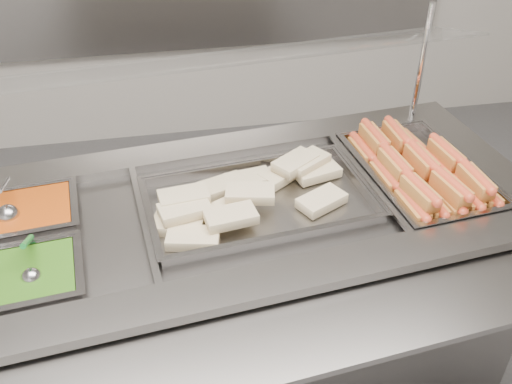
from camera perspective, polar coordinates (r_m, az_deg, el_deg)
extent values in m
cube|color=slate|center=(2.04, -1.35, -11.17)|extent=(1.84, 0.93, 0.85)
cube|color=gray|center=(1.49, 2.08, -8.80)|extent=(1.85, 0.33, 0.03)
cube|color=gray|center=(2.02, -4.20, 4.43)|extent=(1.85, 0.33, 0.03)
cube|color=gray|center=(2.09, 21.72, 3.02)|extent=(0.19, 0.57, 0.03)
cube|color=black|center=(1.81, -1.49, -4.05)|extent=(1.64, 0.73, 0.02)
cube|color=gray|center=(1.87, 11.00, 1.34)|extent=(0.08, 0.56, 0.01)
cube|color=gray|center=(1.70, -11.17, -2.65)|extent=(0.08, 0.56, 0.01)
cube|color=gray|center=(1.41, 4.21, -14.19)|extent=(1.78, 0.44, 0.02)
cylinder|color=silver|center=(2.17, 16.23, 12.25)|extent=(0.02, 0.02, 0.43)
cube|color=silver|center=(1.72, -3.62, 13.15)|extent=(1.64, 0.46, 0.08)
cube|color=#AE3009|center=(1.85, -22.03, -2.62)|extent=(0.30, 0.25, 0.09)
cube|color=#15550D|center=(1.63, -22.24, -8.59)|extent=(0.30, 0.25, 0.09)
cube|color=#B05C24|center=(1.79, 15.32, -1.64)|extent=(0.06, 0.15, 0.05)
cylinder|color=red|center=(1.78, 15.42, -1.13)|extent=(0.05, 0.16, 0.03)
cube|color=#B05C24|center=(1.91, 12.80, 1.30)|extent=(0.06, 0.15, 0.05)
cylinder|color=red|center=(1.89, 12.88, 1.85)|extent=(0.04, 0.16, 0.03)
cube|color=#B05C24|center=(2.03, 10.58, 3.91)|extent=(0.06, 0.15, 0.05)
cylinder|color=red|center=(2.02, 10.65, 4.46)|extent=(0.05, 0.16, 0.03)
cube|color=#B05C24|center=(1.82, 16.96, -1.31)|extent=(0.06, 0.15, 0.05)
cylinder|color=red|center=(1.81, 17.08, -0.78)|extent=(0.05, 0.16, 0.03)
cube|color=#B05C24|center=(1.93, 14.38, 1.59)|extent=(0.06, 0.15, 0.05)
cylinder|color=red|center=(1.92, 14.48, 2.13)|extent=(0.04, 0.16, 0.03)
cube|color=#B05C24|center=(2.06, 12.11, 4.22)|extent=(0.07, 0.15, 0.05)
cylinder|color=red|center=(2.05, 12.18, 4.69)|extent=(0.05, 0.16, 0.03)
cube|color=#B05C24|center=(1.85, 18.57, -1.02)|extent=(0.06, 0.15, 0.05)
cylinder|color=red|center=(1.84, 18.70, -0.44)|extent=(0.04, 0.16, 0.03)
cube|color=#B05C24|center=(1.96, 15.96, 1.93)|extent=(0.07, 0.15, 0.05)
cylinder|color=red|center=(1.95, 16.05, 2.41)|extent=(0.05, 0.16, 0.03)
cube|color=#B05C24|center=(2.08, 13.62, 4.45)|extent=(0.07, 0.15, 0.05)
cylinder|color=red|center=(2.07, 13.70, 4.92)|extent=(0.05, 0.16, 0.03)
cube|color=#B05C24|center=(1.88, 20.14, -0.62)|extent=(0.06, 0.15, 0.05)
cylinder|color=red|center=(1.87, 20.27, -0.11)|extent=(0.04, 0.16, 0.03)
cube|color=#B05C24|center=(2.00, 17.47, 2.16)|extent=(0.06, 0.15, 0.05)
cylinder|color=red|center=(1.98, 17.58, 2.67)|extent=(0.04, 0.16, 0.03)
cube|color=#B05C24|center=(2.12, 15.07, 4.60)|extent=(0.07, 0.15, 0.05)
cylinder|color=red|center=(2.10, 15.17, 5.14)|extent=(0.05, 0.16, 0.03)
cube|color=#B05C24|center=(1.92, 21.63, -0.28)|extent=(0.07, 0.15, 0.05)
cylinder|color=red|center=(1.91, 21.76, 0.21)|extent=(0.05, 0.16, 0.03)
cube|color=#B05C24|center=(2.03, 18.91, 2.38)|extent=(0.07, 0.15, 0.05)
cylinder|color=red|center=(2.02, 19.03, 2.93)|extent=(0.05, 0.16, 0.03)
cube|color=#B05C24|center=(1.77, 16.08, -0.14)|extent=(0.08, 0.15, 0.05)
cylinder|color=red|center=(1.76, 16.20, 0.43)|extent=(0.06, 0.16, 0.03)
cube|color=#B05C24|center=(1.89, 13.68, 2.67)|extent=(0.07, 0.15, 0.05)
cylinder|color=red|center=(1.88, 13.77, 3.22)|extent=(0.05, 0.16, 0.03)
cube|color=#B05C24|center=(2.02, 11.71, 5.26)|extent=(0.06, 0.15, 0.05)
cylinder|color=red|center=(2.01, 11.79, 5.79)|extent=(0.04, 0.16, 0.03)
cube|color=#B05C24|center=(1.82, 18.91, 0.31)|extent=(0.08, 0.15, 0.05)
cylinder|color=red|center=(1.81, 19.04, 0.87)|extent=(0.06, 0.16, 0.03)
cube|color=#B05C24|center=(1.93, 16.17, 3.03)|extent=(0.06, 0.15, 0.05)
cylinder|color=red|center=(1.92, 16.27, 3.57)|extent=(0.04, 0.16, 0.03)
cube|color=#B05C24|center=(2.05, 13.91, 5.45)|extent=(0.06, 0.15, 0.05)
cylinder|color=red|center=(2.04, 13.99, 5.97)|extent=(0.04, 0.16, 0.03)
cube|color=#B05C24|center=(1.88, 21.08, 0.95)|extent=(0.06, 0.15, 0.05)
cylinder|color=red|center=(1.87, 21.22, 1.49)|extent=(0.04, 0.16, 0.03)
cube|color=#B05C24|center=(1.99, 18.45, 3.57)|extent=(0.07, 0.15, 0.05)
cylinder|color=red|center=(1.98, 18.56, 4.10)|extent=(0.05, 0.16, 0.03)
cube|color=beige|center=(1.76, 6.58, -0.86)|extent=(0.17, 0.14, 0.03)
cube|color=beige|center=(1.88, 6.09, 2.02)|extent=(0.16, 0.12, 0.03)
cube|color=beige|center=(1.62, -6.32, -4.62)|extent=(0.16, 0.11, 0.03)
cube|color=beige|center=(1.67, -7.84, -3.31)|extent=(0.17, 0.13, 0.03)
cube|color=beige|center=(1.70, -3.00, -1.84)|extent=(0.17, 0.14, 0.03)
cube|color=beige|center=(1.82, -3.39, 0.57)|extent=(0.17, 0.13, 0.03)
cube|color=beige|center=(1.87, 2.53, 1.83)|extent=(0.17, 0.15, 0.03)
cube|color=beige|center=(1.84, -0.73, 1.23)|extent=(0.16, 0.11, 0.03)
cube|color=beige|center=(1.71, -7.24, -0.53)|extent=(0.16, 0.10, 0.03)
cube|color=beige|center=(1.88, 5.11, 3.04)|extent=(0.17, 0.15, 0.03)
cube|color=beige|center=(1.72, -0.59, -0.13)|extent=(0.16, 0.11, 0.03)
cube|color=beige|center=(1.86, 3.96, 2.95)|extent=(0.17, 0.15, 0.03)
cube|color=beige|center=(1.64, -2.54, -2.49)|extent=(0.16, 0.10, 0.03)
cube|color=beige|center=(1.67, -7.15, -1.80)|extent=(0.16, 0.11, 0.03)
sphere|color=#A8A7AC|center=(1.82, -23.53, -2.20)|extent=(0.07, 0.07, 0.07)
cylinder|color=#A8A7AC|center=(1.85, -23.85, 0.68)|extent=(0.03, 0.17, 0.07)
sphere|color=#A8A7AC|center=(1.59, -21.49, -7.99)|extent=(0.05, 0.05, 0.05)
cylinder|color=#167C2D|center=(1.61, -21.91, -4.60)|extent=(0.03, 0.14, 0.09)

